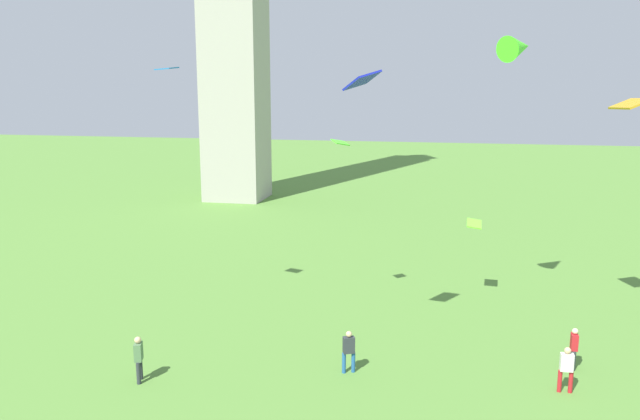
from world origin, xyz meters
The scene contains 10 objects.
person_0 centered at (10.20, 21.90, 0.98)m, with size 0.27×0.54×1.73m.
person_2 centered at (1.32, 19.76, 0.99)m, with size 0.52×0.42×1.75m.
person_3 centered at (-6.52, 17.37, 1.04)m, with size 0.40×0.56×1.84m.
person_5 centered at (9.55, 19.72, 1.01)m, with size 0.55×0.28×1.79m.
kite_flying_0 centered at (7.90, 27.95, 13.02)m, with size 2.10×2.19×1.41m.
kite_flying_1 centered at (6.38, 29.77, 4.16)m, with size 0.78×1.09×0.39m.
kite_flying_3 centered at (-7.79, 23.85, 12.04)m, with size 1.12×0.95×0.16m.
kite_flying_4 centered at (12.68, 26.73, 10.51)m, with size 1.58×1.94×0.54m.
kite_flying_5 centered at (1.55, 21.08, 11.52)m, with size 1.47×1.75×0.82m.
kite_flying_6 centered at (-0.25, 26.70, 8.57)m, with size 0.95×0.99×0.35m.
Camera 1 is at (4.93, -3.95, 11.49)m, focal length 36.01 mm.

